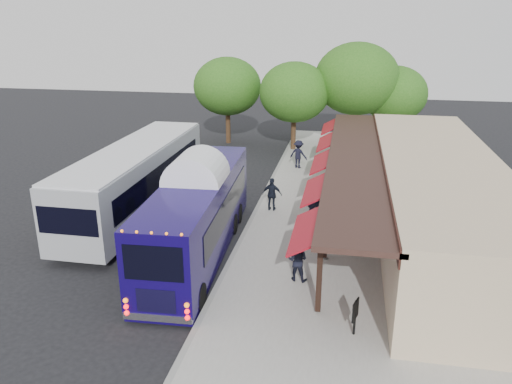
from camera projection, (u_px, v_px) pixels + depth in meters
The scene contains 15 objects.
ground at pixel (234, 254), 20.96m from camera, with size 90.00×90.00×0.00m, color black.
sidewalk at pixel (355, 224), 23.78m from camera, with size 10.00×40.00×0.15m, color #9E9B93.
curb at pixel (253, 217), 24.64m from camera, with size 0.20×40.00×0.16m, color gray.
station_shelter at pixel (433, 194), 22.60m from camera, with size 8.15×20.00×3.60m.
coach_bus at pixel (198, 212), 20.42m from camera, with size 2.83×11.07×3.51m.
city_bus at pixel (136, 177), 24.83m from camera, with size 2.86×12.73×3.42m.
ped_a at pixel (315, 200), 23.93m from camera, with size 0.71×0.47×1.96m, color black.
ped_b at pixel (297, 260), 18.36m from camera, with size 0.78×0.61×1.60m, color black.
ped_c at pixel (272, 194), 25.08m from camera, with size 0.99×0.41×1.69m, color black.
ped_d at pixel (298, 154), 32.19m from camera, with size 1.17×0.67×1.82m, color black.
sign_board at pixel (355, 312), 15.15m from camera, with size 0.21×0.52×1.18m.
tree_left at pixel (294, 92), 35.77m from camera, with size 5.07×5.07×6.49m.
tree_mid at pixel (357, 79), 35.96m from camera, with size 6.10×6.10×7.81m.
tree_right at pixel (394, 94), 36.55m from camera, with size 4.79×4.79×6.14m.
tree_far at pixel (227, 86), 38.10m from camera, with size 5.18×5.18×6.63m.
Camera 1 is at (4.39, -18.42, 9.40)m, focal length 35.00 mm.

